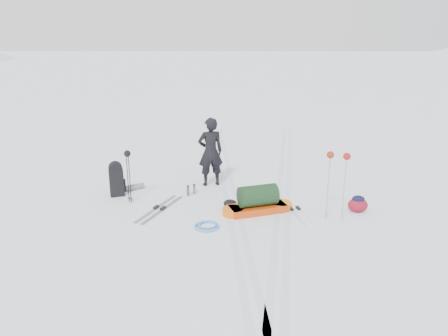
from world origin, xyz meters
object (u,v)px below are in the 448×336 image
Objects in this scene: skier at (210,152)px; ski_poles_black at (128,160)px; pulk_sled at (258,202)px; expedition_rucksack at (119,180)px.

skier reaches higher than ski_poles_black.
skier is 1.42× the size of ski_poles_black.
skier is 1.06× the size of pulk_sled.
ski_poles_black reaches higher than pulk_sled.
ski_poles_black is (-3.07, 0.58, 0.82)m from pulk_sled.
ski_poles_black is at bearing 18.83° from skier.
skier reaches higher than pulk_sled.
expedition_rucksack is (-2.29, -0.80, -0.52)m from skier.
ski_poles_black reaches higher than expedition_rucksack.
ski_poles_black is at bearing -71.02° from expedition_rucksack.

